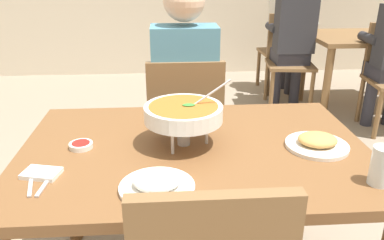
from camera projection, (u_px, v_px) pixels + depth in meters
The scene contains 16 objects.
dining_table_main at pixel (195, 169), 1.54m from camera, with size 1.34×0.91×0.72m.
chair_diner_main at pixel (185, 123), 2.27m from camera, with size 0.44×0.44×0.90m.
diner_main at pixel (184, 83), 2.21m from camera, with size 0.40×0.45×1.31m.
curry_bowl at pixel (183, 114), 1.47m from camera, with size 0.33×0.30×0.26m.
rice_plate at pixel (157, 184), 1.22m from camera, with size 0.24×0.24×0.06m.
appetizer_plate at pixel (317, 143), 1.49m from camera, with size 0.24×0.24×0.06m.
sauce_dish at pixel (81, 145), 1.49m from camera, with size 0.09×0.09×0.02m.
napkin_folded at pixel (41, 173), 1.30m from camera, with size 0.12×0.08×0.02m, color white.
fork_utensil at pixel (31, 182), 1.25m from camera, with size 0.01×0.17×0.01m, color silver.
spoon_utensil at pixel (47, 182), 1.26m from camera, with size 0.01×0.17×0.01m, color silver.
drink_glass at pixel (381, 168), 1.23m from camera, with size 0.07×0.07×0.13m.
dining_table_far at pixel (361, 48), 3.77m from camera, with size 1.00×0.80×0.72m.
chair_bg_middle at pixel (289, 55), 3.88m from camera, with size 0.49×0.49×0.90m.
chair_bg_right at pixel (290, 45), 4.32m from camera, with size 0.46×0.46×0.90m.
patron_bg_middle at pixel (293, 33), 3.71m from camera, with size 0.40×0.45×1.31m.
patron_bg_right at pixel (284, 25), 4.17m from camera, with size 0.45×0.40×1.31m.
Camera 1 is at (-0.10, -1.35, 1.39)m, focal length 36.31 mm.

